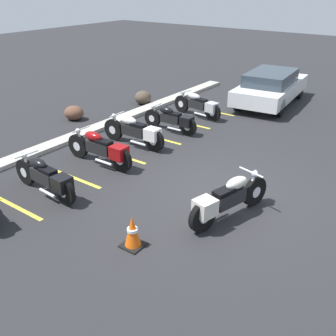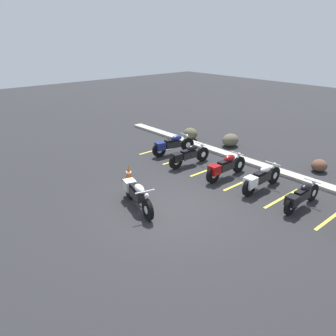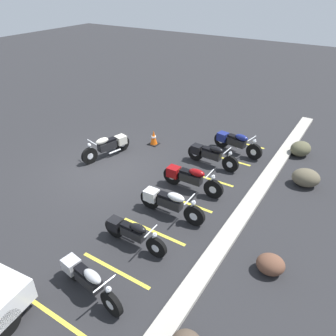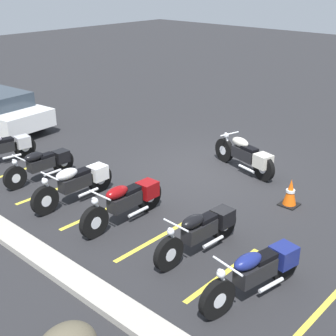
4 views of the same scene
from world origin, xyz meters
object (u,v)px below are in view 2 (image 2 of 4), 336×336
motorcycle_cream_featured (137,194)px  parked_bike_2 (225,167)px  parked_bike_3 (261,178)px  parked_bike_1 (188,155)px  traffic_cone (129,174)px  parked_bike_4 (301,196)px  parked_bike_0 (172,145)px  landscape_rock_3 (190,134)px  landscape_rock_2 (319,165)px  landscape_rock_1 (230,140)px

motorcycle_cream_featured → parked_bike_2: parked_bike_2 is taller
motorcycle_cream_featured → parked_bike_2: 3.90m
parked_bike_3 → parked_bike_2: bearing=93.9°
parked_bike_1 → parked_bike_2: bearing=-82.0°
parked_bike_3 → traffic_cone: bearing=128.9°
parked_bike_2 → parked_bike_4: bearing=-91.2°
parked_bike_2 → parked_bike_3: bearing=-86.0°
parked_bike_2 → parked_bike_3: size_ratio=1.01×
parked_bike_1 → parked_bike_0: bearing=78.3°
parked_bike_2 → traffic_cone: (-2.18, -2.95, -0.16)m
landscape_rock_3 → landscape_rock_2: bearing=7.1°
parked_bike_3 → parked_bike_4: parked_bike_3 is taller
motorcycle_cream_featured → parked_bike_1: 4.04m
landscape_rock_1 → parked_bike_2: bearing=-54.2°
landscape_rock_3 → landscape_rock_1: bearing=17.3°
parked_bike_4 → landscape_rock_1: bearing=58.9°
parked_bike_4 → landscape_rock_2: bearing=16.8°
parked_bike_2 → landscape_rock_3: parked_bike_2 is taller
parked_bike_3 → landscape_rock_1: bearing=50.2°
landscape_rock_2 → traffic_cone: (-4.26, -6.38, 0.05)m
landscape_rock_2 → motorcycle_cream_featured: bearing=-108.5°
landscape_rock_1 → landscape_rock_2: size_ratio=1.34×
parked_bike_4 → landscape_rock_3: (-7.64, 2.64, -0.12)m
parked_bike_1 → landscape_rock_1: parked_bike_1 is taller
parked_bike_4 → traffic_cone: (-5.31, -2.92, -0.12)m
motorcycle_cream_featured → traffic_cone: (-1.81, 0.94, -0.16)m
parked_bike_2 → parked_bike_4: (3.13, -0.03, -0.05)m
motorcycle_cream_featured → parked_bike_1: bearing=126.3°
landscape_rock_2 → landscape_rock_3: size_ratio=0.81×
motorcycle_cream_featured → parked_bike_3: size_ratio=0.98×
landscape_rock_2 → traffic_cone: 7.67m
parked_bike_1 → landscape_rock_1: bearing=11.5°
parked_bike_0 → landscape_rock_3: size_ratio=2.54×
motorcycle_cream_featured → landscape_rock_2: 7.72m
traffic_cone → landscape_rock_2: bearing=56.2°
parked_bike_2 → parked_bike_1: bearing=93.8°
landscape_rock_2 → landscape_rock_1: bearing=-178.0°
parked_bike_3 → landscape_rock_3: bearing=66.9°
parked_bike_1 → parked_bike_4: 5.02m
parked_bike_1 → parked_bike_3: parked_bike_3 is taller
parked_bike_0 → landscape_rock_2: 6.30m
parked_bike_2 → landscape_rock_3: (-4.51, 2.61, -0.17)m
parked_bike_1 → traffic_cone: parked_bike_1 is taller
parked_bike_2 → landscape_rock_2: size_ratio=3.20×
parked_bike_3 → traffic_cone: 4.82m
parked_bike_3 → landscape_rock_2: 3.36m
landscape_rock_1 → traffic_cone: size_ratio=1.45×
parked_bike_0 → parked_bike_4: 6.50m
parked_bike_3 → parked_bike_4: bearing=-96.2°
landscape_rock_2 → parked_bike_3: bearing=-99.5°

